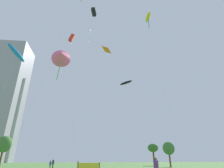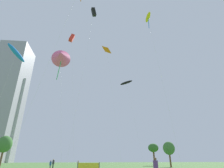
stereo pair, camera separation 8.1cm
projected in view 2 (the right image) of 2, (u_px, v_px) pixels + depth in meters
The scene contains 16 objects.
person_standing_0 at pixel (78, 164), 36.57m from camera, with size 0.35×0.35×1.59m.
person_standing_1 at pixel (53, 163), 35.96m from camera, with size 0.42×0.42×1.87m.
person_standing_2 at pixel (50, 164), 31.38m from camera, with size 0.36×0.36×1.60m.
person_standing_3 at pixel (156, 167), 14.70m from camera, with size 0.41×0.41×1.85m.
kite_flying_0 at pixel (126, 83), 50.89m from camera, with size 4.18×4.89×23.27m.
kite_flying_1 at pixel (72, 38), 48.63m from camera, with size 4.54×4.76×34.19m.
kite_flying_2 at pixel (94, 12), 42.84m from camera, with size 3.97×3.75×36.14m.
kite_flying_3 at pixel (107, 50), 52.62m from camera, with size 7.00×6.10×32.91m.
kite_flying_5 at pixel (148, 17), 34.58m from camera, with size 1.46×3.88×28.29m.
kite_flying_6 at pixel (16, 53), 27.57m from camera, with size 5.00×7.67×18.21m.
kite_flying_7 at pixel (61, 56), 26.29m from camera, with size 3.27×3.05×17.58m.
park_tree_0 at pixel (153, 148), 59.52m from camera, with size 3.47×3.47×6.91m.
park_tree_1 at pixel (169, 148), 46.20m from camera, with size 3.03×3.03×6.22m.
park_tree_2 at pixel (4, 144), 41.23m from camera, with size 3.37×3.37×7.01m.
distant_highrise_0 at pixel (4, 119), 134.75m from camera, with size 16.41×25.77×62.25m, color #A8A8AD.
distant_highrise_1 at pixel (7, 98), 134.55m from camera, with size 20.57×22.87×91.14m, color #939399.
Camera 2 is at (-5.88, -18.83, 1.62)m, focal length 28.04 mm.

